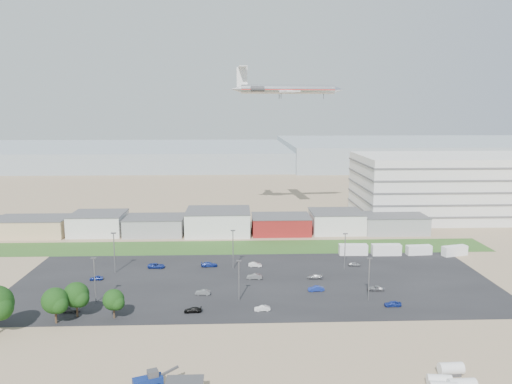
{
  "coord_description": "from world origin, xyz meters",
  "views": [
    {
      "loc": [
        0.73,
        -100.52,
        42.92
      ],
      "look_at": [
        5.42,
        22.0,
        22.65
      ],
      "focal_mm": 35.0,
      "sensor_mm": 36.0,
      "label": 1
    }
  ],
  "objects_px": {
    "parked_car_1": "(316,289)",
    "parked_car_11": "(255,265)",
    "parked_car_3": "(193,310)",
    "parked_car_6": "(209,264)",
    "box_trailer_a": "(353,250)",
    "parked_car_10": "(69,309)",
    "airliner": "(288,89)",
    "parked_car_4": "(203,292)",
    "parked_car_8": "(354,264)",
    "parked_car_2": "(393,304)",
    "parked_car_7": "(255,276)",
    "parked_car_13": "(262,308)",
    "telehandler": "(148,380)",
    "storage_tank_nw": "(439,380)",
    "parked_car_5": "(96,278)",
    "parked_car_12": "(315,277)",
    "parked_car_9": "(156,266)",
    "parked_car_0": "(376,288)"
  },
  "relations": [
    {
      "from": "parked_car_0",
      "to": "parked_car_6",
      "type": "bearing_deg",
      "value": -110.65
    },
    {
      "from": "parked_car_11",
      "to": "storage_tank_nw",
      "type": "bearing_deg",
      "value": -151.64
    },
    {
      "from": "parked_car_8",
      "to": "parked_car_13",
      "type": "distance_m",
      "value": 40.67
    },
    {
      "from": "parked_car_8",
      "to": "parked_car_13",
      "type": "relative_size",
      "value": 0.94
    },
    {
      "from": "storage_tank_nw",
      "to": "parked_car_5",
      "type": "bearing_deg",
      "value": 142.21
    },
    {
      "from": "parked_car_6",
      "to": "parked_car_7",
      "type": "bearing_deg",
      "value": -135.73
    },
    {
      "from": "parked_car_10",
      "to": "parked_car_1",
      "type": "bearing_deg",
      "value": -76.92
    },
    {
      "from": "box_trailer_a",
      "to": "parked_car_11",
      "type": "bearing_deg",
      "value": -158.53
    },
    {
      "from": "telehandler",
      "to": "parked_car_5",
      "type": "relative_size",
      "value": 2.17
    },
    {
      "from": "parked_car_3",
      "to": "parked_car_11",
      "type": "height_order",
      "value": "parked_car_11"
    },
    {
      "from": "parked_car_2",
      "to": "parked_car_12",
      "type": "relative_size",
      "value": 0.93
    },
    {
      "from": "parked_car_8",
      "to": "parked_car_1",
      "type": "bearing_deg",
      "value": 147.27
    },
    {
      "from": "parked_car_1",
      "to": "parked_car_11",
      "type": "relative_size",
      "value": 1.05
    },
    {
      "from": "parked_car_12",
      "to": "parked_car_13",
      "type": "relative_size",
      "value": 1.16
    },
    {
      "from": "airliner",
      "to": "parked_car_7",
      "type": "xyz_separation_m",
      "value": [
        -16.05,
        -78.5,
        -50.28
      ]
    },
    {
      "from": "parked_car_9",
      "to": "parked_car_6",
      "type": "bearing_deg",
      "value": -82.88
    },
    {
      "from": "parked_car_2",
      "to": "parked_car_10",
      "type": "distance_m",
      "value": 70.41
    },
    {
      "from": "parked_car_1",
      "to": "parked_car_8",
      "type": "height_order",
      "value": "parked_car_1"
    },
    {
      "from": "parked_car_4",
      "to": "parked_car_5",
      "type": "xyz_separation_m",
      "value": [
        -27.86,
        11.23,
        -0.02
      ]
    },
    {
      "from": "telehandler",
      "to": "parked_car_3",
      "type": "distance_m",
      "value": 30.05
    },
    {
      "from": "parked_car_4",
      "to": "parked_car_8",
      "type": "distance_m",
      "value": 45.37
    },
    {
      "from": "parked_car_11",
      "to": "parked_car_13",
      "type": "relative_size",
      "value": 1.07
    },
    {
      "from": "parked_car_13",
      "to": "parked_car_11",
      "type": "bearing_deg",
      "value": 174.57
    },
    {
      "from": "storage_tank_nw",
      "to": "airliner",
      "type": "height_order",
      "value": "airliner"
    },
    {
      "from": "storage_tank_nw",
      "to": "parked_car_11",
      "type": "xyz_separation_m",
      "value": [
        -26.59,
        61.74,
        -0.51
      ]
    },
    {
      "from": "parked_car_7",
      "to": "parked_car_13",
      "type": "height_order",
      "value": "parked_car_7"
    },
    {
      "from": "parked_car_0",
      "to": "parked_car_3",
      "type": "height_order",
      "value": "same"
    },
    {
      "from": "parked_car_6",
      "to": "storage_tank_nw",
      "type": "bearing_deg",
      "value": -152.4
    },
    {
      "from": "parked_car_4",
      "to": "parked_car_7",
      "type": "xyz_separation_m",
      "value": [
        12.53,
        10.52,
        0.07
      ]
    },
    {
      "from": "parked_car_8",
      "to": "parked_car_12",
      "type": "bearing_deg",
      "value": 131.81
    },
    {
      "from": "parked_car_5",
      "to": "parked_car_13",
      "type": "xyz_separation_m",
      "value": [
        41.31,
        -21.3,
        -0.01
      ]
    },
    {
      "from": "storage_tank_nw",
      "to": "parked_car_12",
      "type": "height_order",
      "value": "storage_tank_nw"
    },
    {
      "from": "parked_car_10",
      "to": "box_trailer_a",
      "type": "bearing_deg",
      "value": -57.94
    },
    {
      "from": "parked_car_4",
      "to": "parked_car_3",
      "type": "bearing_deg",
      "value": -0.3
    },
    {
      "from": "storage_tank_nw",
      "to": "parked_car_1",
      "type": "distance_m",
      "value": 44.21
    },
    {
      "from": "parked_car_10",
      "to": "parked_car_0",
      "type": "bearing_deg",
      "value": -79.14
    },
    {
      "from": "parked_car_3",
      "to": "parked_car_11",
      "type": "xyz_separation_m",
      "value": [
        14.51,
        30.97,
        0.06
      ]
    },
    {
      "from": "storage_tank_nw",
      "to": "parked_car_7",
      "type": "relative_size",
      "value": 0.94
    },
    {
      "from": "parked_car_2",
      "to": "parked_car_11",
      "type": "xyz_separation_m",
      "value": [
        -29.34,
        29.36,
        -0.03
      ]
    },
    {
      "from": "parked_car_7",
      "to": "parked_car_10",
      "type": "relative_size",
      "value": 0.92
    },
    {
      "from": "parked_car_3",
      "to": "parked_car_6",
      "type": "xyz_separation_m",
      "value": [
        1.79,
        31.48,
        0.11
      ]
    },
    {
      "from": "airliner",
      "to": "parked_car_3",
      "type": "relative_size",
      "value": 12.19
    },
    {
      "from": "storage_tank_nw",
      "to": "parked_car_8",
      "type": "bearing_deg",
      "value": 89.08
    },
    {
      "from": "telehandler",
      "to": "parked_car_7",
      "type": "relative_size",
      "value": 1.83
    },
    {
      "from": "telehandler",
      "to": "airliner",
      "type": "distance_m",
      "value": 142.43
    },
    {
      "from": "telehandler",
      "to": "parked_car_7",
      "type": "height_order",
      "value": "telehandler"
    },
    {
      "from": "parked_car_0",
      "to": "parked_car_4",
      "type": "distance_m",
      "value": 41.37
    },
    {
      "from": "parked_car_5",
      "to": "parked_car_9",
      "type": "bearing_deg",
      "value": 117.74
    },
    {
      "from": "telehandler",
      "to": "parked_car_5",
      "type": "bearing_deg",
      "value": 91.26
    },
    {
      "from": "storage_tank_nw",
      "to": "parked_car_9",
      "type": "distance_m",
      "value": 81.77
    }
  ]
}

